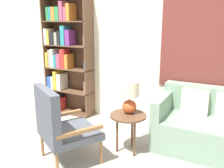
# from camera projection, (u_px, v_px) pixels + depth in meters

# --- Properties ---
(wall_back) EXTENTS (6.40, 0.08, 2.70)m
(wall_back) POSITION_uv_depth(u_px,v_px,m) (138.00, 42.00, 3.99)
(wall_back) COLOR silver
(wall_back) RESTS_ON ground_plane
(bookshelf) EXTENTS (0.91, 0.30, 2.09)m
(bookshelf) POSITION_uv_depth(u_px,v_px,m) (64.00, 55.00, 4.51)
(bookshelf) COLOR brown
(bookshelf) RESTS_ON ground_plane
(armchair) EXTENTS (0.87, 0.87, 0.96)m
(armchair) POSITION_uv_depth(u_px,v_px,m) (59.00, 123.00, 2.94)
(armchair) COLOR olive
(armchair) RESTS_ON ground_plane
(side_table) EXTENTS (0.47, 0.47, 0.52)m
(side_table) POSITION_uv_depth(u_px,v_px,m) (128.00, 119.00, 3.22)
(side_table) COLOR brown
(side_table) RESTS_ON ground_plane
(table_lamp) EXTENTS (0.24, 0.24, 0.43)m
(table_lamp) POSITION_uv_depth(u_px,v_px,m) (130.00, 95.00, 3.20)
(table_lamp) COLOR #C65128
(table_lamp) RESTS_ON side_table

